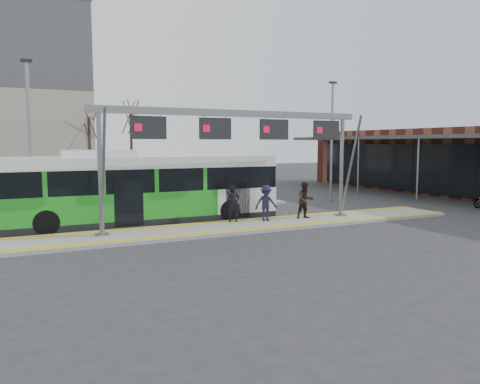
% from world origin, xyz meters
% --- Properties ---
extents(ground, '(120.00, 120.00, 0.00)m').
position_xyz_m(ground, '(0.00, 0.00, 0.00)').
color(ground, '#2D2D30').
rests_on(ground, ground).
extents(platform_main, '(22.00, 3.00, 0.15)m').
position_xyz_m(platform_main, '(0.00, 0.00, 0.07)').
color(platform_main, gray).
rests_on(platform_main, ground).
extents(platform_second, '(20.00, 3.00, 0.15)m').
position_xyz_m(platform_second, '(-4.00, 8.00, 0.07)').
color(platform_second, gray).
rests_on(platform_second, ground).
extents(tactile_main, '(22.00, 2.65, 0.02)m').
position_xyz_m(tactile_main, '(0.00, 0.00, 0.16)').
color(tactile_main, yellow).
rests_on(tactile_main, platform_main).
extents(tactile_second, '(20.00, 0.35, 0.02)m').
position_xyz_m(tactile_second, '(-4.00, 9.15, 0.16)').
color(tactile_second, yellow).
rests_on(tactile_second, platform_second).
extents(gantry, '(13.00, 1.68, 5.20)m').
position_xyz_m(gantry, '(-0.35, 0.25, 4.30)').
color(gantry, slate).
rests_on(gantry, platform_main).
extents(hero_bus, '(12.97, 2.93, 3.56)m').
position_xyz_m(hero_bus, '(-3.97, 3.28, 1.63)').
color(hero_bus, black).
rests_on(hero_bus, ground).
extents(bg_bus_green, '(12.37, 3.31, 3.06)m').
position_xyz_m(bg_bus_green, '(-4.89, 11.66, 1.51)').
color(bg_bus_green, black).
rests_on(bg_bus_green, ground).
extents(passenger_a, '(0.70, 0.54, 1.72)m').
position_xyz_m(passenger_a, '(-0.32, 0.93, 1.01)').
color(passenger_a, black).
rests_on(passenger_a, platform_main).
extents(passenger_b, '(0.93, 0.76, 1.81)m').
position_xyz_m(passenger_b, '(3.31, 0.28, 1.06)').
color(passenger_b, black).
rests_on(passenger_b, platform_main).
extents(passenger_c, '(1.20, 0.80, 1.72)m').
position_xyz_m(passenger_c, '(1.19, 0.47, 1.01)').
color(passenger_c, '#1C1B31').
rests_on(passenger_c, platform_main).
extents(tree_left, '(1.40, 1.40, 7.34)m').
position_xyz_m(tree_left, '(-2.57, 30.04, 5.57)').
color(tree_left, '#382B21').
rests_on(tree_left, ground).
extents(tree_mid, '(1.40, 1.40, 8.66)m').
position_xyz_m(tree_mid, '(1.85, 31.00, 6.57)').
color(tree_mid, '#382B21').
rests_on(tree_mid, ground).
extents(lamp_west, '(0.50, 0.25, 7.66)m').
position_xyz_m(lamp_west, '(-8.86, 4.89, 4.07)').
color(lamp_west, slate).
rests_on(lamp_west, ground).
extents(lamp_east, '(0.50, 0.25, 7.83)m').
position_xyz_m(lamp_east, '(9.24, 6.11, 4.16)').
color(lamp_east, slate).
rests_on(lamp_east, ground).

